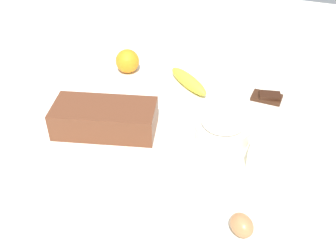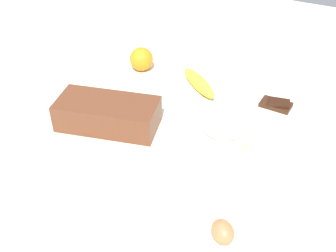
% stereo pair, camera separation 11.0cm
% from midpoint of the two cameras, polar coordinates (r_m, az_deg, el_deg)
% --- Properties ---
extents(ground_plane, '(2.40, 2.40, 0.02)m').
position_cam_midpoint_polar(ground_plane, '(1.13, -2.78, -2.13)').
color(ground_plane, silver).
extents(loaf_pan, '(0.30, 0.19, 0.08)m').
position_cam_midpoint_polar(loaf_pan, '(1.15, -11.51, 1.00)').
color(loaf_pan, brown).
rests_on(loaf_pan, ground_plane).
extents(flour_bowl, '(0.15, 0.15, 0.08)m').
position_cam_midpoint_polar(flour_bowl, '(1.11, 4.86, -0.25)').
color(flour_bowl, silver).
rests_on(flour_bowl, ground_plane).
extents(banana, '(0.17, 0.16, 0.04)m').
position_cam_midpoint_polar(banana, '(1.33, 0.50, 6.18)').
color(banana, yellow).
rests_on(banana, ground_plane).
extents(orange_fruit, '(0.08, 0.08, 0.08)m').
position_cam_midpoint_polar(orange_fruit, '(1.42, -7.90, 8.86)').
color(orange_fruit, orange).
rests_on(orange_fruit, ground_plane).
extents(butter_block, '(0.09, 0.07, 0.06)m').
position_cam_midpoint_polar(butter_block, '(1.04, 10.77, -4.26)').
color(butter_block, '#F4EDB2').
rests_on(butter_block, ground_plane).
extents(egg_near_butter, '(0.07, 0.07, 0.05)m').
position_cam_midpoint_polar(egg_near_butter, '(0.88, 6.61, -13.69)').
color(egg_near_butter, '#AB7346').
rests_on(egg_near_butter, ground_plane).
extents(chocolate_plate, '(0.13, 0.13, 0.03)m').
position_cam_midpoint_polar(chocolate_plate, '(1.28, 11.19, 3.59)').
color(chocolate_plate, silver).
rests_on(chocolate_plate, ground_plane).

